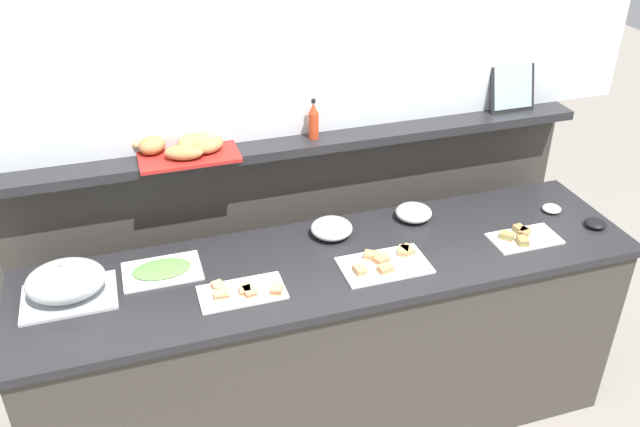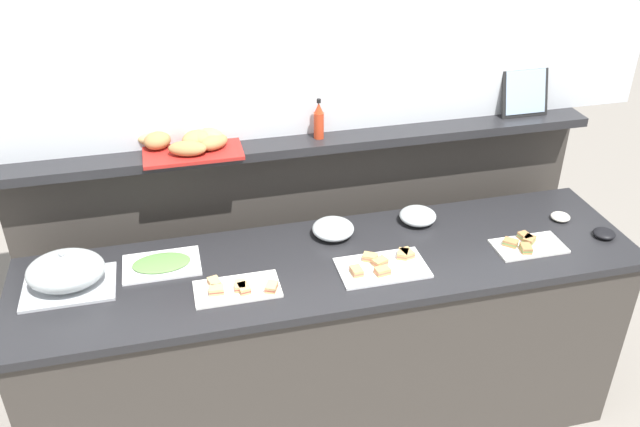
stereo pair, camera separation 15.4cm
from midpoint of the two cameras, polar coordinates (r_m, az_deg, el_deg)
name	(u,v)px [view 1 (the left image)]	position (r m, az deg, el deg)	size (l,w,h in m)	color
ground_plane	(297,338)	(3.71, -3.17, -10.61)	(12.00, 12.00, 0.00)	gray
buffet_counter	(333,346)	(2.97, -0.40, -11.27)	(2.51, 0.64, 0.92)	#3D3833
back_ledge_unit	(301,247)	(3.23, -3.02, -2.93)	(2.59, 0.22, 1.26)	#3D3833
sandwich_platter_front	(522,237)	(2.91, 15.42, -1.99)	(0.29, 0.16, 0.04)	white
sandwich_platter_side	(385,263)	(2.66, 3.86, -4.28)	(0.35, 0.21, 0.04)	white
sandwich_platter_rear	(242,292)	(2.53, -8.40, -6.63)	(0.32, 0.17, 0.04)	white
cold_cuts_platter	(162,270)	(2.70, -14.91, -4.74)	(0.30, 0.20, 0.02)	white
serving_cloche	(66,282)	(2.64, -22.41, -5.49)	(0.34, 0.24, 0.17)	#B7BABF
glass_bowl_large	(332,229)	(2.82, -0.57, -1.35)	(0.18, 0.18, 0.07)	silver
glass_bowl_medium	(414,213)	(2.96, 6.50, 0.01)	(0.16, 0.16, 0.06)	silver
condiment_bowl_cream	(552,209)	(3.15, 17.82, 0.38)	(0.08, 0.08, 0.03)	silver
condiment_bowl_dark	(596,223)	(3.10, 21.11, -0.82)	(0.09, 0.09, 0.03)	black
hot_sauce_bottle	(313,121)	(2.86, -2.12, 7.83)	(0.04, 0.04, 0.18)	red
bread_basket	(185,145)	(2.80, -12.98, 5.66)	(0.43, 0.28, 0.08)	#B2231E
framed_picture	(512,87)	(3.25, 14.75, 10.36)	(0.22, 0.07, 0.22)	black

